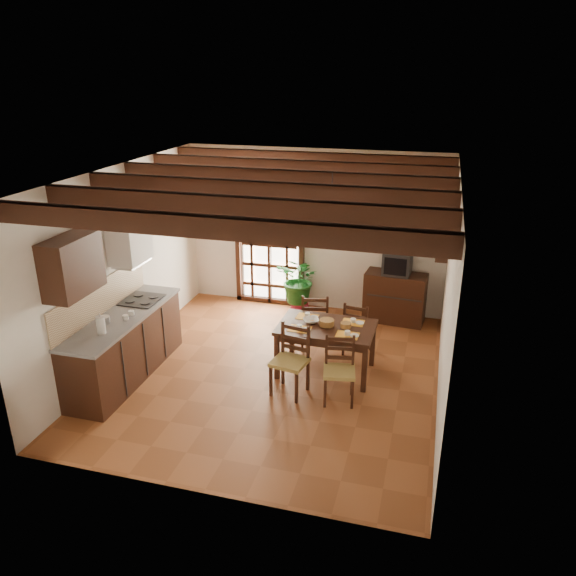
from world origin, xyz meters
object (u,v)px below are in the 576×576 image
(chair_far_left, at_px, (315,330))
(crt_tv, at_px, (397,263))
(kitchen_counter, at_px, (125,345))
(pendant_lamp, at_px, (331,228))
(sideboard, at_px, (395,298))
(dining_table, at_px, (326,332))
(chair_far_right, at_px, (357,337))
(chair_near_left, at_px, (290,373))
(chair_near_right, at_px, (339,382))
(potted_plant, at_px, (300,282))

(chair_far_left, height_order, crt_tv, crt_tv)
(kitchen_counter, bearing_deg, pendant_lamp, 19.38)
(kitchen_counter, bearing_deg, crt_tv, 39.53)
(kitchen_counter, xyz_separation_m, sideboard, (3.42, 2.83, -0.05))
(dining_table, relative_size, chair_far_right, 1.58)
(chair_near_left, bearing_deg, chair_far_right, 73.79)
(kitchen_counter, relative_size, crt_tv, 4.72)
(dining_table, xyz_separation_m, chair_near_right, (0.31, -0.68, -0.35))
(chair_far_right, bearing_deg, dining_table, 71.34)
(chair_far_left, distance_m, sideboard, 1.70)
(chair_far_right, xyz_separation_m, potted_plant, (-1.21, 1.26, 0.30))
(crt_tv, bearing_deg, potted_plant, -173.18)
(chair_far_left, bearing_deg, potted_plant, -76.54)
(chair_far_left, relative_size, potted_plant, 0.41)
(sideboard, height_order, crt_tv, crt_tv)
(chair_far_left, height_order, sideboard, chair_far_left)
(chair_far_right, height_order, crt_tv, crt_tv)
(chair_near_right, relative_size, chair_far_right, 1.02)
(crt_tv, bearing_deg, kitchen_counter, -135.73)
(chair_far_right, relative_size, sideboard, 0.85)
(chair_far_left, relative_size, pendant_lamp, 1.08)
(chair_near_left, bearing_deg, pendant_lamp, 76.91)
(pendant_lamp, bearing_deg, chair_far_left, 118.29)
(chair_near_right, bearing_deg, potted_plant, 104.14)
(chair_far_right, height_order, potted_plant, potted_plant)
(chair_near_left, distance_m, chair_near_right, 0.65)
(kitchen_counter, xyz_separation_m, chair_far_right, (2.99, 1.50, -0.21))
(chair_near_right, distance_m, chair_far_right, 1.35)
(chair_near_left, relative_size, chair_far_right, 1.11)
(chair_far_right, relative_size, crt_tv, 1.78)
(crt_tv, bearing_deg, sideboard, 94.74)
(chair_far_right, bearing_deg, potted_plant, -37.73)
(chair_near_right, bearing_deg, chair_near_left, 168.53)
(chair_far_right, bearing_deg, chair_far_left, 7.34)
(kitchen_counter, xyz_separation_m, pendant_lamp, (2.65, 0.93, 1.60))
(sideboard, relative_size, potted_plant, 0.45)
(kitchen_counter, relative_size, potted_plant, 1.02)
(potted_plant, bearing_deg, chair_far_right, -46.22)
(pendant_lamp, bearing_deg, chair_far_right, 58.90)
(chair_near_left, distance_m, chair_far_right, 1.50)
(potted_plant, xyz_separation_m, pendant_lamp, (0.86, -1.83, 1.51))
(chair_far_right, bearing_deg, chair_near_left, 71.35)
(chair_near_left, height_order, chair_far_left, chair_near_left)
(dining_table, distance_m, pendant_lamp, 1.46)
(dining_table, distance_m, chair_far_right, 0.83)
(sideboard, relative_size, pendant_lamp, 1.18)
(chair_far_right, bearing_deg, chair_near_right, 97.23)
(crt_tv, distance_m, potted_plant, 1.70)
(chair_far_left, height_order, chair_far_right, chair_far_left)
(kitchen_counter, height_order, chair_far_left, kitchen_counter)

